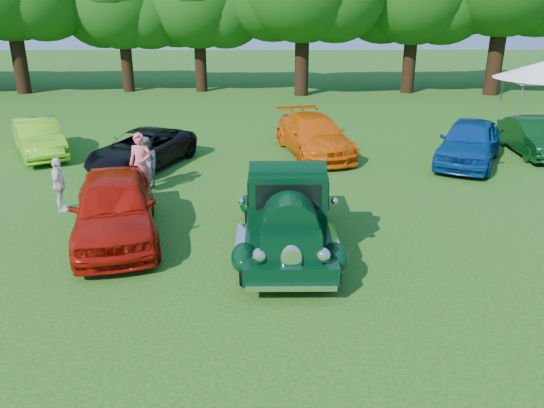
{
  "coord_description": "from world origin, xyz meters",
  "views": [
    {
      "loc": [
        0.52,
        -10.92,
        5.5
      ],
      "look_at": [
        0.64,
        0.73,
        1.1
      ],
      "focal_mm": 35.0,
      "sensor_mm": 36.0,
      "label": 1
    }
  ],
  "objects_px": {
    "back_car_orange": "(314,135)",
    "spectator_grey": "(147,163)",
    "back_car_black": "(142,149)",
    "back_car_green": "(533,137)",
    "hero_pickup": "(287,214)",
    "spectator_white": "(59,185)",
    "red_convertible": "(115,207)",
    "back_car_blue": "(469,142)",
    "spectator_pink": "(141,164)",
    "back_car_lime": "(39,138)"
  },
  "relations": [
    {
      "from": "red_convertible",
      "to": "back_car_black",
      "type": "relative_size",
      "value": 1.03
    },
    {
      "from": "red_convertible",
      "to": "back_car_green",
      "type": "relative_size",
      "value": 1.2
    },
    {
      "from": "red_convertible",
      "to": "back_car_black",
      "type": "distance_m",
      "value": 6.26
    },
    {
      "from": "red_convertible",
      "to": "spectator_pink",
      "type": "distance_m",
      "value": 3.33
    },
    {
      "from": "back_car_orange",
      "to": "spectator_white",
      "type": "distance_m",
      "value": 9.73
    },
    {
      "from": "red_convertible",
      "to": "spectator_grey",
      "type": "bearing_deg",
      "value": 76.26
    },
    {
      "from": "red_convertible",
      "to": "spectator_white",
      "type": "relative_size",
      "value": 3.14
    },
    {
      "from": "back_car_blue",
      "to": "spectator_pink",
      "type": "xyz_separation_m",
      "value": [
        -11.2,
        -3.21,
        0.14
      ]
    },
    {
      "from": "spectator_pink",
      "to": "back_car_black",
      "type": "bearing_deg",
      "value": 104.28
    },
    {
      "from": "back_car_black",
      "to": "spectator_pink",
      "type": "relative_size",
      "value": 2.48
    },
    {
      "from": "back_car_black",
      "to": "spectator_white",
      "type": "height_order",
      "value": "spectator_white"
    },
    {
      "from": "back_car_blue",
      "to": "back_car_lime",
      "type": "bearing_deg",
      "value": -157.19
    },
    {
      "from": "back_car_black",
      "to": "back_car_green",
      "type": "distance_m",
      "value": 14.87
    },
    {
      "from": "back_car_lime",
      "to": "spectator_grey",
      "type": "relative_size",
      "value": 2.61
    },
    {
      "from": "back_car_orange",
      "to": "spectator_pink",
      "type": "relative_size",
      "value": 2.7
    },
    {
      "from": "back_car_black",
      "to": "spectator_grey",
      "type": "xyz_separation_m",
      "value": [
        0.65,
        -2.29,
        0.16
      ]
    },
    {
      "from": "back_car_black",
      "to": "back_car_green",
      "type": "height_order",
      "value": "back_car_green"
    },
    {
      "from": "back_car_lime",
      "to": "back_car_orange",
      "type": "bearing_deg",
      "value": -28.93
    },
    {
      "from": "back_car_blue",
      "to": "hero_pickup",
      "type": "bearing_deg",
      "value": -106.62
    },
    {
      "from": "back_car_black",
      "to": "back_car_blue",
      "type": "xyz_separation_m",
      "value": [
        11.81,
        0.32,
        0.15
      ]
    },
    {
      "from": "spectator_grey",
      "to": "spectator_white",
      "type": "relative_size",
      "value": 1.05
    },
    {
      "from": "back_car_green",
      "to": "spectator_white",
      "type": "bearing_deg",
      "value": -157.79
    },
    {
      "from": "spectator_pink",
      "to": "spectator_grey",
      "type": "xyz_separation_m",
      "value": [
        0.05,
        0.6,
        -0.14
      ]
    },
    {
      "from": "red_convertible",
      "to": "back_car_lime",
      "type": "height_order",
      "value": "red_convertible"
    },
    {
      "from": "back_car_lime",
      "to": "back_car_black",
      "type": "distance_m",
      "value": 4.59
    },
    {
      "from": "hero_pickup",
      "to": "spectator_grey",
      "type": "bearing_deg",
      "value": 133.02
    },
    {
      "from": "red_convertible",
      "to": "spectator_grey",
      "type": "distance_m",
      "value": 3.93
    },
    {
      "from": "back_car_orange",
      "to": "back_car_green",
      "type": "relative_size",
      "value": 1.26
    },
    {
      "from": "back_car_green",
      "to": "back_car_blue",
      "type": "bearing_deg",
      "value": -154.87
    },
    {
      "from": "back_car_blue",
      "to": "back_car_green",
      "type": "distance_m",
      "value": 3.24
    },
    {
      "from": "back_car_blue",
      "to": "back_car_orange",
      "type": "bearing_deg",
      "value": -166.65
    },
    {
      "from": "back_car_lime",
      "to": "spectator_grey",
      "type": "bearing_deg",
      "value": -67.45
    },
    {
      "from": "hero_pickup",
      "to": "back_car_orange",
      "type": "relative_size",
      "value": 1.02
    },
    {
      "from": "back_car_black",
      "to": "back_car_orange",
      "type": "height_order",
      "value": "back_car_orange"
    },
    {
      "from": "back_car_orange",
      "to": "spectator_pink",
      "type": "distance_m",
      "value": 7.29
    },
    {
      "from": "spectator_grey",
      "to": "hero_pickup",
      "type": "bearing_deg",
      "value": 3.08
    },
    {
      "from": "hero_pickup",
      "to": "back_car_blue",
      "type": "xyz_separation_m",
      "value": [
        6.9,
        7.17,
        -0.07
      ]
    },
    {
      "from": "back_car_lime",
      "to": "back_car_blue",
      "type": "height_order",
      "value": "back_car_blue"
    },
    {
      "from": "hero_pickup",
      "to": "back_car_green",
      "type": "bearing_deg",
      "value": 40.51
    },
    {
      "from": "red_convertible",
      "to": "spectator_pink",
      "type": "bearing_deg",
      "value": 77.15
    },
    {
      "from": "back_car_lime",
      "to": "hero_pickup",
      "type": "bearing_deg",
      "value": -71.97
    },
    {
      "from": "back_car_green",
      "to": "back_car_black",
      "type": "bearing_deg",
      "value": -171.8
    },
    {
      "from": "hero_pickup",
      "to": "back_car_orange",
      "type": "xyz_separation_m",
      "value": [
        1.36,
        8.54,
        -0.14
      ]
    },
    {
      "from": "back_car_blue",
      "to": "red_convertible",
      "type": "bearing_deg",
      "value": -122.29
    },
    {
      "from": "red_convertible",
      "to": "back_car_blue",
      "type": "height_order",
      "value": "red_convertible"
    },
    {
      "from": "red_convertible",
      "to": "back_car_lime",
      "type": "relative_size",
      "value": 1.14
    },
    {
      "from": "hero_pickup",
      "to": "spectator_grey",
      "type": "relative_size",
      "value": 3.2
    },
    {
      "from": "hero_pickup",
      "to": "spectator_white",
      "type": "height_order",
      "value": "hero_pickup"
    },
    {
      "from": "back_car_green",
      "to": "spectator_pink",
      "type": "distance_m",
      "value": 14.87
    },
    {
      "from": "back_car_orange",
      "to": "spectator_grey",
      "type": "height_order",
      "value": "spectator_grey"
    }
  ]
}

